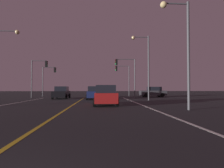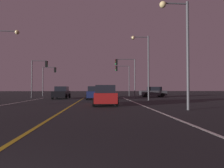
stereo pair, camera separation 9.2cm
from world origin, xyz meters
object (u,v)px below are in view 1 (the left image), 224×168
(car_lead_same_lane, at_px, (105,95))
(car_crossing_side, at_px, (153,92))
(car_ahead_far, at_px, (94,93))
(traffic_light_far_left, at_px, (49,75))
(traffic_light_near_left, at_px, (39,70))
(street_lamp_left_mid, at_px, (1,55))
(traffic_light_near_right, at_px, (126,69))
(car_oncoming, at_px, (62,93))
(street_lamp_right_near, at_px, (181,40))
(traffic_light_far_right, at_px, (123,74))
(street_lamp_right_far, at_px, (144,59))

(car_lead_same_lane, height_order, car_crossing_side, same)
(car_ahead_far, height_order, traffic_light_far_left, traffic_light_far_left)
(car_lead_same_lane, distance_m, car_crossing_side, 17.04)
(traffic_light_near_left, bearing_deg, traffic_light_far_left, 89.65)
(traffic_light_far_left, xyz_separation_m, street_lamp_left_mid, (-0.89, -14.77, 0.86))
(traffic_light_near_right, height_order, traffic_light_near_left, traffic_light_near_right)
(car_ahead_far, height_order, traffic_light_near_right, traffic_light_near_right)
(car_oncoming, xyz_separation_m, street_lamp_right_near, (10.65, -14.60, 3.81))
(street_lamp_right_near, xyz_separation_m, street_lamp_left_mid, (-15.22, 7.40, 0.11))
(car_lead_same_lane, distance_m, car_ahead_far, 8.76)
(car_lead_same_lane, xyz_separation_m, street_lamp_left_mid, (-10.33, 3.27, 3.92))
(traffic_light_near_left, relative_size, street_lamp_right_near, 0.78)
(street_lamp_right_near, bearing_deg, traffic_light_far_right, -87.17)
(car_oncoming, height_order, street_lamp_left_mid, street_lamp_left_mid)
(car_crossing_side, bearing_deg, car_oncoming, 16.71)
(traffic_light_far_right, relative_size, street_lamp_right_far, 0.73)
(car_lead_same_lane, distance_m, car_oncoming, 11.95)
(car_crossing_side, relative_size, car_oncoming, 1.00)
(car_oncoming, xyz_separation_m, street_lamp_right_far, (10.62, -4.64, 4.09))
(car_lead_same_lane, relative_size, street_lamp_right_near, 0.60)
(traffic_light_near_left, height_order, street_lamp_right_near, street_lamp_right_near)
(car_ahead_far, distance_m, traffic_light_near_left, 9.75)
(traffic_light_far_right, bearing_deg, car_oncoming, 38.41)
(car_lead_same_lane, bearing_deg, street_lamp_left_mid, 72.41)
(traffic_light_near_left, relative_size, traffic_light_far_left, 1.07)
(car_crossing_side, bearing_deg, street_lamp_right_far, 67.74)
(car_lead_same_lane, bearing_deg, traffic_light_far_right, -11.88)
(car_lead_same_lane, relative_size, car_oncoming, 1.00)
(traffic_light_far_left, height_order, street_lamp_left_mid, street_lamp_left_mid)
(street_lamp_left_mid, relative_size, street_lamp_right_far, 0.95)
(car_ahead_far, xyz_separation_m, street_lamp_left_mid, (-9.19, -5.41, 3.92))
(traffic_light_near_right, bearing_deg, traffic_light_far_left, -22.91)
(traffic_light_far_right, distance_m, street_lamp_left_mid, 20.45)
(car_ahead_far, xyz_separation_m, street_lamp_right_far, (6.00, -2.86, 4.09))
(traffic_light_far_left, distance_m, street_lamp_right_far, 18.84)
(street_lamp_left_mid, bearing_deg, street_lamp_right_near, -25.94)
(car_oncoming, bearing_deg, traffic_light_far_right, 128.41)
(traffic_light_near_right, bearing_deg, street_lamp_right_near, 94.51)
(street_lamp_left_mid, distance_m, street_lamp_right_far, 15.40)
(street_lamp_right_near, bearing_deg, car_ahead_far, -64.79)
(traffic_light_far_left, bearing_deg, street_lamp_right_far, -40.51)
(car_ahead_far, height_order, street_lamp_right_near, street_lamp_right_near)
(car_oncoming, bearing_deg, traffic_light_near_left, -119.16)
(street_lamp_right_far, bearing_deg, traffic_light_far_right, -85.01)
(traffic_light_far_right, height_order, street_lamp_right_near, street_lamp_right_near)
(car_ahead_far, bearing_deg, street_lamp_right_near, -154.79)
(traffic_light_far_left, bearing_deg, traffic_light_far_right, -0.00)
(car_ahead_far, relative_size, street_lamp_left_mid, 0.58)
(traffic_light_near_left, distance_m, street_lamp_left_mid, 9.33)
(traffic_light_near_left, xyz_separation_m, street_lamp_right_far, (14.33, -6.72, 0.80))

